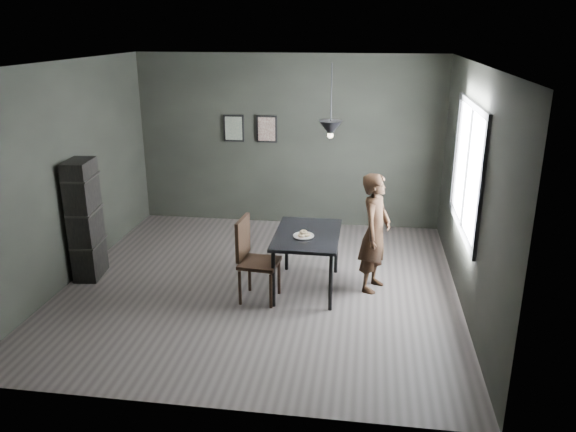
# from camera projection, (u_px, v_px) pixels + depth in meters

# --- Properties ---
(ground) EXTENTS (5.00, 5.00, 0.00)m
(ground) POSITION_uv_depth(u_px,v_px,m) (261.00, 285.00, 7.30)
(ground) COLOR #332E2C
(ground) RESTS_ON ground
(back_wall) EXTENTS (5.00, 0.10, 2.80)m
(back_wall) POSITION_uv_depth(u_px,v_px,m) (288.00, 141.00, 9.19)
(back_wall) COLOR black
(back_wall) RESTS_ON ground
(ceiling) EXTENTS (5.00, 5.00, 0.02)m
(ceiling) POSITION_uv_depth(u_px,v_px,m) (257.00, 63.00, 6.40)
(ceiling) COLOR silver
(ceiling) RESTS_ON ground
(window_assembly) EXTENTS (0.04, 1.96, 1.56)m
(window_assembly) POSITION_uv_depth(u_px,v_px,m) (467.00, 168.00, 6.64)
(window_assembly) COLOR white
(window_assembly) RESTS_ON ground
(cafe_table) EXTENTS (0.80, 1.20, 0.75)m
(cafe_table) POSITION_uv_depth(u_px,v_px,m) (307.00, 239.00, 7.00)
(cafe_table) COLOR black
(cafe_table) RESTS_ON ground
(white_plate) EXTENTS (0.23, 0.23, 0.01)m
(white_plate) POSITION_uv_depth(u_px,v_px,m) (304.00, 236.00, 6.87)
(white_plate) COLOR silver
(white_plate) RESTS_ON cafe_table
(donut_pile) EXTENTS (0.16, 0.16, 0.07)m
(donut_pile) POSITION_uv_depth(u_px,v_px,m) (304.00, 234.00, 6.86)
(donut_pile) COLOR beige
(donut_pile) RESTS_ON white_plate
(woman) EXTENTS (0.53, 0.64, 1.52)m
(woman) POSITION_uv_depth(u_px,v_px,m) (375.00, 233.00, 6.98)
(woman) COLOR black
(woman) RESTS_ON ground
(wood_chair) EXTENTS (0.49, 0.49, 1.04)m
(wood_chair) POSITION_uv_depth(u_px,v_px,m) (252.00, 254.00, 6.76)
(wood_chair) COLOR black
(wood_chair) RESTS_ON ground
(shelf_unit) EXTENTS (0.36, 0.56, 1.59)m
(shelf_unit) POSITION_uv_depth(u_px,v_px,m) (85.00, 220.00, 7.33)
(shelf_unit) COLOR black
(shelf_unit) RESTS_ON ground
(pendant_lamp) EXTENTS (0.28, 0.28, 0.86)m
(pendant_lamp) POSITION_uv_depth(u_px,v_px,m) (330.00, 128.00, 6.62)
(pendant_lamp) COLOR black
(pendant_lamp) RESTS_ON ground
(framed_print_left) EXTENTS (0.34, 0.04, 0.44)m
(framed_print_left) POSITION_uv_depth(u_px,v_px,m) (234.00, 128.00, 9.22)
(framed_print_left) COLOR black
(framed_print_left) RESTS_ON ground
(framed_print_right) EXTENTS (0.34, 0.04, 0.44)m
(framed_print_right) POSITION_uv_depth(u_px,v_px,m) (267.00, 129.00, 9.14)
(framed_print_right) COLOR black
(framed_print_right) RESTS_ON ground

